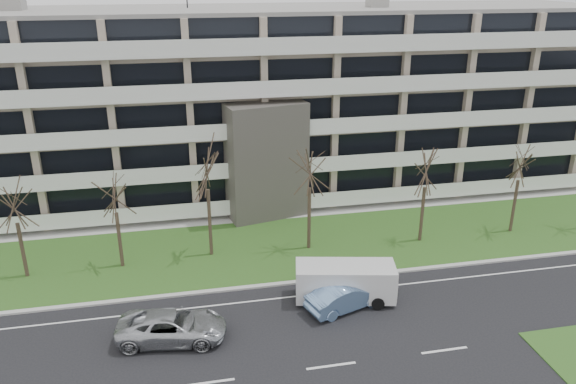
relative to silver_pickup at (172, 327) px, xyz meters
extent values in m
plane|color=black|center=(7.56, -3.74, -0.79)|extent=(160.00, 160.00, 0.00)
cube|color=#35551C|center=(7.56, 9.26, -0.76)|extent=(90.00, 10.00, 0.06)
cube|color=#B2B2AD|center=(7.56, 4.26, -0.73)|extent=(90.00, 0.35, 0.12)
cube|color=#B2B2AD|center=(7.56, 14.76, -0.75)|extent=(90.00, 2.00, 0.08)
cube|color=white|center=(7.56, 2.76, -0.78)|extent=(90.00, 0.12, 0.01)
cube|color=tan|center=(7.56, 21.76, 6.71)|extent=(60.00, 12.00, 15.00)
cube|color=gray|center=(7.56, 21.76, 14.36)|extent=(60.50, 12.50, 0.30)
cube|color=#4C4742|center=(7.56, 14.76, 3.71)|extent=(6.39, 3.69, 9.00)
cube|color=black|center=(7.56, 14.56, 1.21)|extent=(4.92, 1.19, 3.50)
cube|color=gray|center=(-10.44, 21.76, 15.11)|extent=(2.00, 2.00, 1.20)
cube|color=black|center=(7.56, 15.74, 1.31)|extent=(58.00, 0.10, 1.80)
cube|color=white|center=(7.56, 15.06, -0.19)|extent=(58.00, 1.40, 0.22)
cube|color=white|center=(7.56, 14.41, 0.41)|extent=(58.00, 0.08, 1.00)
cube|color=black|center=(7.56, 15.74, 4.31)|extent=(58.00, 0.10, 1.80)
cube|color=white|center=(7.56, 15.06, 2.81)|extent=(58.00, 1.40, 0.22)
cube|color=white|center=(7.56, 14.41, 3.41)|extent=(58.00, 0.08, 1.00)
cube|color=black|center=(7.56, 15.74, 7.31)|extent=(58.00, 0.10, 1.80)
cube|color=white|center=(7.56, 15.06, 5.81)|extent=(58.00, 1.40, 0.22)
cube|color=white|center=(7.56, 14.41, 6.41)|extent=(58.00, 0.08, 1.00)
cube|color=black|center=(7.56, 15.74, 10.31)|extent=(58.00, 0.10, 1.80)
cube|color=white|center=(7.56, 15.06, 8.81)|extent=(58.00, 1.40, 0.22)
cube|color=white|center=(7.56, 14.41, 9.41)|extent=(58.00, 0.08, 1.00)
cube|color=black|center=(7.56, 15.74, 13.31)|extent=(58.00, 0.10, 1.80)
cube|color=white|center=(7.56, 15.06, 11.81)|extent=(58.00, 1.40, 0.22)
cube|color=white|center=(7.56, 14.41, 12.41)|extent=(58.00, 0.08, 1.00)
imported|color=#B3B6BB|center=(0.00, 0.00, 0.00)|extent=(5.97, 3.39, 1.57)
imported|color=#7AA1D4|center=(9.74, 1.02, -0.01)|extent=(4.97, 3.09, 1.55)
cube|color=silver|center=(9.97, 1.91, 0.44)|extent=(6.05, 3.27, 2.02)
cube|color=black|center=(9.97, 1.91, 1.02)|extent=(5.61, 3.03, 0.74)
cube|color=silver|center=(12.62, 1.34, 0.28)|extent=(0.78, 2.05, 1.28)
cylinder|color=black|center=(7.98, 1.24, -0.41)|extent=(0.78, 0.41, 0.74)
cylinder|color=black|center=(8.42, 3.32, -0.41)|extent=(0.78, 0.41, 0.74)
cylinder|color=black|center=(11.51, 0.49, -0.41)|extent=(0.78, 0.41, 0.74)
cylinder|color=black|center=(11.95, 2.57, -0.41)|extent=(0.78, 0.41, 0.74)
cylinder|color=#382B21|center=(-8.94, 8.49, 1.07)|extent=(0.24, 0.24, 3.70)
cylinder|color=#382B21|center=(-3.11, 8.62, 1.12)|extent=(0.24, 0.24, 3.81)
cylinder|color=#382B21|center=(2.72, 9.05, 1.61)|extent=(0.24, 0.24, 4.78)
cylinder|color=#382B21|center=(9.44, 8.68, 1.47)|extent=(0.24, 0.24, 4.52)
cylinder|color=#382B21|center=(17.51, 8.20, 1.26)|extent=(0.24, 0.24, 4.09)
cylinder|color=#382B21|center=(24.74, 8.28, 1.24)|extent=(0.24, 0.24, 4.05)
camera|label=1|loc=(0.97, -25.27, 17.27)|focal=35.00mm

